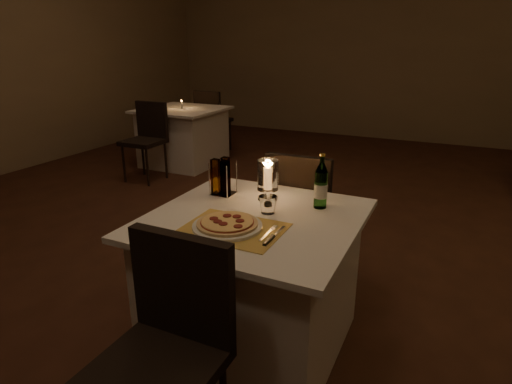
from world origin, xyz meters
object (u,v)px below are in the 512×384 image
at_px(pizza, 227,223).
at_px(hurricane_candle, 268,177).
at_px(tumbler, 268,204).
at_px(water_bottle, 321,186).
at_px(plate, 227,226).
at_px(neighbor_table_left, 184,136).
at_px(chair_far, 302,205).
at_px(chair_near, 169,334).
at_px(main_table, 254,282).

xyz_separation_m(pizza, hurricane_candle, (0.01, 0.43, 0.10)).
bearing_deg(tumbler, water_bottle, 41.02).
relative_size(plate, neighbor_table_left, 0.32).
height_order(chair_far, pizza, chair_far).
bearing_deg(chair_near, water_bottle, 75.41).
relative_size(pizza, tumbler, 3.16).
bearing_deg(main_table, neighbor_table_left, 130.03).
relative_size(tumbler, neighbor_table_left, 0.09).
bearing_deg(pizza, tumbler, 70.10).
bearing_deg(tumbler, main_table, -119.88).
xyz_separation_m(tumbler, water_bottle, (0.21, 0.18, 0.07)).
relative_size(tumbler, hurricane_candle, 0.41).
height_order(tumbler, neighbor_table_left, tumbler).
relative_size(hurricane_candle, neighbor_table_left, 0.22).
bearing_deg(chair_far, pizza, -93.20).
distance_m(main_table, neighbor_table_left, 3.76).
bearing_deg(pizza, hurricane_candle, 88.83).
distance_m(chair_far, water_bottle, 0.61).
distance_m(chair_far, tumbler, 0.69).
height_order(chair_far, plate, chair_far).
bearing_deg(water_bottle, chair_near, -104.59).
bearing_deg(hurricane_candle, chair_near, -87.57).
bearing_deg(chair_far, hurricane_candle, -95.10).
distance_m(chair_far, pizza, 0.92).
bearing_deg(chair_near, chair_far, 90.00).
height_order(chair_far, water_bottle, water_bottle).
bearing_deg(tumbler, chair_far, 93.65).
bearing_deg(neighbor_table_left, pizza, -52.25).
bearing_deg(tumbler, neighbor_table_left, 131.22).
relative_size(chair_far, plate, 2.81).
distance_m(tumbler, water_bottle, 0.29).
xyz_separation_m(plate, pizza, (0.00, 0.00, 0.02)).
distance_m(hurricane_candle, neighbor_table_left, 3.57).
distance_m(chair_far, plate, 0.92).
distance_m(chair_near, hurricane_candle, 1.02).
bearing_deg(chair_near, neighbor_table_left, 123.94).
xyz_separation_m(chair_near, plate, (-0.05, 0.53, 0.20)).
distance_m(plate, pizza, 0.02).
height_order(water_bottle, neighbor_table_left, water_bottle).
xyz_separation_m(chair_near, tumbler, (0.04, 0.79, 0.24)).
distance_m(pizza, neighbor_table_left, 3.89).
relative_size(chair_near, chair_far, 1.00).
xyz_separation_m(pizza, water_bottle, (0.30, 0.44, 0.09)).
bearing_deg(neighbor_table_left, plate, -52.26).
height_order(main_table, chair_near, chair_near).
bearing_deg(hurricane_candle, pizza, -91.17).
bearing_deg(pizza, chair_near, -84.66).
relative_size(main_table, neighbor_table_left, 1.00).
xyz_separation_m(chair_near, hurricane_candle, (-0.04, 0.97, 0.32)).
distance_m(plate, neighbor_table_left, 3.88).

